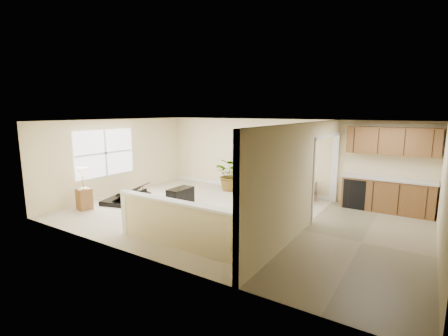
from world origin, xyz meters
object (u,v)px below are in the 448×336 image
Objects in this scene: piano at (130,185)px; lamp_stand at (84,192)px; piano_bench at (181,197)px; palm_plant at (231,175)px; accent_table at (242,176)px; small_plant at (304,195)px; loveseat at (291,189)px.

lamp_stand is (-0.50, -1.25, -0.01)m from piano.
piano is 2.17× the size of piano_bench.
palm_plant is at bearing 41.34° from piano.
piano_bench is 0.66× the size of palm_plant.
small_plant is at bearing -10.19° from accent_table.
small_plant is (2.95, 2.22, -0.02)m from piano_bench.
lamp_stand reaches higher than accent_table.
accent_table is 0.40m from palm_plant.
piano is at bearing -124.95° from accent_table.
lamp_stand is (-2.09, -1.71, 0.24)m from piano_bench.
accent_table is at bearing 39.06° from piano.
piano reaches higher than accent_table.
loveseat is 6.19m from lamp_stand.
piano is 5.01m from loveseat.
piano is 1.68m from piano_bench.
piano_bench is 1.36× the size of small_plant.
small_plant is at bearing 14.58° from piano.
palm_plant reaches higher than accent_table.
accent_table reaches higher than piano_bench.
piano is 3.79m from accent_table.
small_plant is at bearing -4.10° from palm_plant.
palm_plant is at bearing 175.90° from small_plant.
palm_plant is (0.25, 2.42, 0.29)m from piano_bench.
palm_plant is 2.05× the size of small_plant.
small_plant is (0.51, -0.29, -0.05)m from loveseat.
palm_plant reaches higher than piano_bench.
lamp_stand reaches higher than loveseat.
accent_table is (2.17, 3.11, 0.02)m from piano.
palm_plant is at bearing 60.41° from lamp_stand.
piano is 1.44× the size of palm_plant.
loveseat is 1.30× the size of lamp_stand.
small_plant is (4.54, 2.68, -0.26)m from piano.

